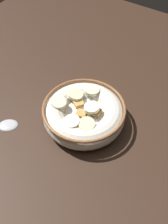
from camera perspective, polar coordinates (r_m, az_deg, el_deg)
name	(u,v)px	position (r cm, az deg, el deg)	size (l,w,h in cm)	color
ground_plane	(84,124)	(57.34, 0.00, -2.59)	(99.32, 99.32, 2.00)	#332116
cereal_bowl	(84,114)	(54.61, -0.05, -0.34)	(16.61, 16.61, 5.15)	silver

